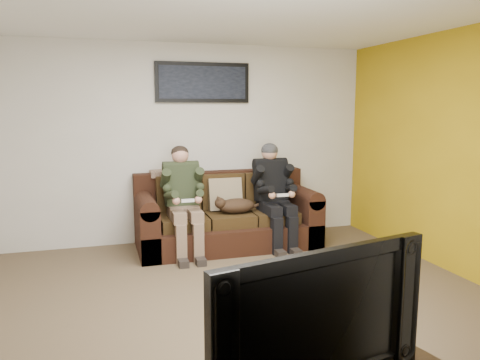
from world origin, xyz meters
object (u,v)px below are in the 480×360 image
object	(u,v)px
framed_poster	(203,83)
television	(308,312)
sofa	(226,218)
cat	(235,206)
person_right	(274,189)
person_left	(183,194)

from	to	relation	value
framed_poster	television	world-z (taller)	framed_poster
sofa	cat	size ratio (longest dim) A/B	3.46
framed_poster	person_right	bearing A→B (deg)	-36.14
person_left	framed_poster	distance (m)	1.53
person_right	person_left	bearing A→B (deg)	-179.98
cat	framed_poster	world-z (taller)	framed_poster
person_left	framed_poster	size ratio (longest dim) A/B	1.05
cat	framed_poster	bearing A→B (deg)	114.80
person_left	framed_poster	xyz separation A→B (m)	(0.39, 0.58, 1.36)
sofa	person_right	xyz separation A→B (m)	(0.59, -0.19, 0.39)
person_right	cat	bearing A→B (deg)	-179.53
sofa	framed_poster	world-z (taller)	framed_poster
person_right	television	size ratio (longest dim) A/B	1.11
person_left	television	xyz separation A→B (m)	(-0.03, -3.59, 0.06)
cat	television	size ratio (longest dim) A/B	0.55
person_right	cat	xyz separation A→B (m)	(-0.52, -0.00, -0.19)
sofa	person_right	size ratio (longest dim) A/B	1.73
sofa	television	world-z (taller)	television
sofa	person_right	bearing A→B (deg)	-17.99
person_left	person_right	distance (m)	1.18
person_right	television	distance (m)	3.79
person_left	sofa	bearing A→B (deg)	18.02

